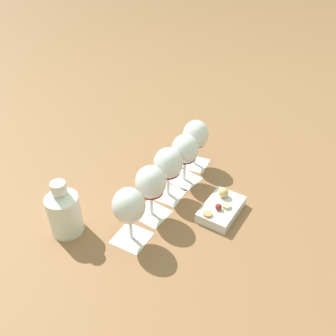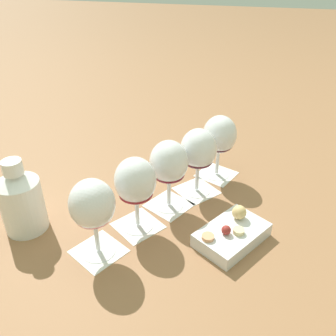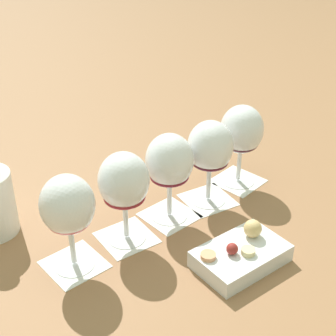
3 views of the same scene
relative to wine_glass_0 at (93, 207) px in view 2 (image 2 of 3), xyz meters
name	(u,v)px [view 2 (image 2 of 3)]	position (x,y,z in m)	size (l,w,h in m)	color
ground_plane	(168,207)	(0.20, -0.11, -0.13)	(8.00, 8.00, 0.00)	#936642
tasting_card_0	(99,251)	(0.00, 0.00, -0.12)	(0.14, 0.14, 0.00)	white
tasting_card_1	(138,225)	(0.10, -0.06, -0.12)	(0.14, 0.14, 0.00)	white
tasting_card_2	(169,205)	(0.20, -0.11, -0.12)	(0.14, 0.14, 0.00)	white
tasting_card_3	(196,190)	(0.29, -0.17, -0.12)	(0.14, 0.14, 0.00)	white
tasting_card_4	(216,174)	(0.39, -0.21, -0.12)	(0.13, 0.13, 0.00)	white
wine_glass_0	(93,207)	(0.00, 0.00, 0.00)	(0.10, 0.10, 0.19)	white
wine_glass_1	(135,183)	(0.10, -0.06, 0.00)	(0.10, 0.10, 0.19)	white
wine_glass_2	(170,165)	(0.20, -0.11, 0.00)	(0.10, 0.10, 0.19)	white
wine_glass_3	(198,152)	(0.29, -0.17, 0.00)	(0.10, 0.10, 0.19)	white
wine_glass_4	(219,137)	(0.39, -0.21, 0.00)	(0.10, 0.10, 0.19)	white
ceramic_vase	(21,200)	(0.03, 0.20, -0.04)	(0.10, 0.10, 0.19)	white
snack_dish	(232,233)	(0.11, -0.28, -0.11)	(0.20, 0.18, 0.07)	silver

